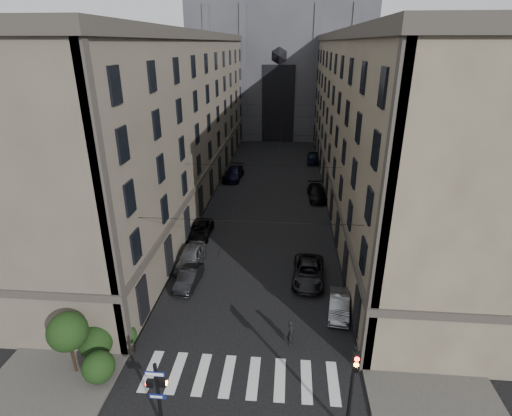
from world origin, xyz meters
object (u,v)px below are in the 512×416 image
(gothic_tower, at_px, (281,42))
(car_left_midfar, at_px, (199,230))
(pedestrian_signal_left, at_px, (158,391))
(car_right_near, at_px, (339,305))
(car_right_far, at_px, (313,158))
(car_right_midfar, at_px, (317,193))
(car_left_near, at_px, (191,257))
(pedestrian, at_px, (291,332))
(car_left_midnear, at_px, (189,278))
(traffic_light_right, at_px, (353,382))
(car_left_far, at_px, (233,173))
(car_right_midnear, at_px, (308,272))

(gothic_tower, distance_m, car_left_midfar, 55.60)
(pedestrian_signal_left, distance_m, car_right_near, 13.96)
(gothic_tower, distance_m, car_right_far, 31.06)
(car_right_midfar, bearing_deg, car_left_near, -127.86)
(car_right_midfar, relative_size, pedestrian, 3.02)
(car_left_near, bearing_deg, pedestrian, -44.51)
(pedestrian_signal_left, relative_size, pedestrian, 2.30)
(car_left_near, relative_size, car_right_far, 0.98)
(pedestrian_signal_left, relative_size, car_left_midnear, 1.00)
(traffic_light_right, height_order, car_right_midfar, traffic_light_right)
(car_left_midnear, xyz_separation_m, car_left_far, (-0.14, 26.56, 0.16))
(car_right_midfar, xyz_separation_m, car_right_far, (0.30, 15.96, 0.06))
(car_left_midnear, xyz_separation_m, car_right_near, (11.36, -2.52, -0.01))
(pedestrian_signal_left, xyz_separation_m, pedestrian, (6.34, 6.50, -1.45))
(car_left_near, distance_m, car_right_midfar, 20.41)
(car_right_midfar, bearing_deg, car_right_midnear, -98.48)
(car_left_midnear, distance_m, car_right_midnear, 9.48)
(traffic_light_right, relative_size, car_right_near, 1.32)
(car_right_midnear, bearing_deg, pedestrian, -97.11)
(pedestrian_signal_left, bearing_deg, car_right_midnear, 61.05)
(car_left_midnear, relative_size, car_left_midfar, 0.82)
(car_right_midfar, height_order, car_right_far, car_right_far)
(car_left_near, bearing_deg, car_right_near, -23.17)
(car_right_far, bearing_deg, car_right_midnear, -91.15)
(pedestrian_signal_left, bearing_deg, traffic_light_right, 2.64)
(gothic_tower, relative_size, car_right_midfar, 11.04)
(car_left_midfar, bearing_deg, car_right_midnear, -34.63)
(car_right_near, bearing_deg, traffic_light_right, -86.66)
(pedestrian, bearing_deg, car_left_near, 48.21)
(car_left_midnear, xyz_separation_m, car_left_midfar, (-1.04, 8.52, 0.02))
(car_left_near, relative_size, car_right_near, 1.20)
(pedestrian, bearing_deg, car_right_midfar, -2.21)
(car_left_near, bearing_deg, car_right_far, 71.89)
(car_left_midfar, xyz_separation_m, car_right_midnear, (10.40, -6.98, 0.06))
(car_left_midfar, height_order, car_right_midnear, car_right_midnear)
(car_left_midnear, xyz_separation_m, car_right_midnear, (9.36, 1.54, 0.08))
(car_right_midfar, bearing_deg, car_left_midfar, -140.08)
(traffic_light_right, xyz_separation_m, pedestrian, (-2.78, 6.08, -2.42))
(pedestrian_signal_left, bearing_deg, car_left_midfar, 97.31)
(car_left_near, distance_m, car_right_near, 13.15)
(car_left_near, xyz_separation_m, car_left_far, (0.42, 23.51, 0.01))
(traffic_light_right, bearing_deg, pedestrian_signal_left, -177.36)
(gothic_tower, height_order, traffic_light_right, gothic_tower)
(car_left_far, bearing_deg, car_left_midfar, -88.67)
(car_right_midnear, height_order, pedestrian, pedestrian)
(car_left_near, distance_m, car_right_midnear, 10.03)
(traffic_light_right, height_order, car_left_midfar, traffic_light_right)
(traffic_light_right, bearing_deg, car_left_midfar, 119.92)
(car_right_midfar, distance_m, car_right_far, 15.96)
(pedestrian_signal_left, height_order, car_right_far, pedestrian_signal_left)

